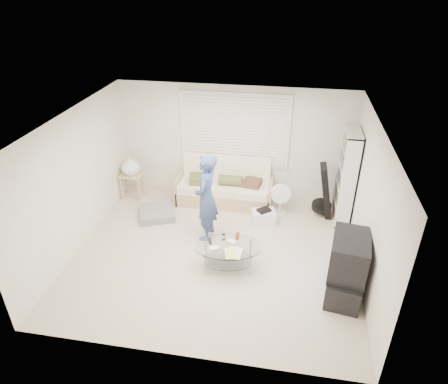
% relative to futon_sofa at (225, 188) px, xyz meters
% --- Properties ---
extents(ground, '(5.00, 5.00, 0.00)m').
position_rel_futon_sofa_xyz_m(ground, '(0.15, -1.87, -0.33)').
color(ground, '#C1AF96').
rests_on(ground, ground).
extents(room_shell, '(5.02, 4.52, 2.51)m').
position_rel_futon_sofa_xyz_m(room_shell, '(0.15, -1.39, 1.30)').
color(room_shell, white).
rests_on(room_shell, ground).
extents(window_blinds, '(2.32, 0.08, 1.62)m').
position_rel_futon_sofa_xyz_m(window_blinds, '(0.15, 0.33, 1.22)').
color(window_blinds, silver).
rests_on(window_blinds, ground).
extents(futon_sofa, '(2.08, 0.84, 1.01)m').
position_rel_futon_sofa_xyz_m(futon_sofa, '(0.00, 0.00, 0.00)').
color(futon_sofa, '#A6815E').
rests_on(futon_sofa, ground).
extents(grey_floor_pillow, '(0.91, 0.91, 0.16)m').
position_rel_futon_sofa_xyz_m(grey_floor_pillow, '(-1.29, -0.86, -0.25)').
color(grey_floor_pillow, slate).
rests_on(grey_floor_pillow, ground).
extents(side_table, '(0.50, 0.40, 1.00)m').
position_rel_futon_sofa_xyz_m(side_table, '(-2.07, -0.15, 0.41)').
color(side_table, '#A6815E').
rests_on(side_table, ground).
extents(bookshelf, '(0.30, 0.80, 1.91)m').
position_rel_futon_sofa_xyz_m(bookshelf, '(2.47, -0.28, 0.62)').
color(bookshelf, white).
rests_on(bookshelf, ground).
extents(guitar_case, '(0.42, 0.42, 1.12)m').
position_rel_futon_sofa_xyz_m(guitar_case, '(2.12, -0.22, 0.17)').
color(guitar_case, black).
rests_on(guitar_case, ground).
extents(floor_fan, '(0.43, 0.28, 0.70)m').
position_rel_futon_sofa_xyz_m(floor_fan, '(1.23, -0.30, 0.08)').
color(floor_fan, white).
rests_on(floor_fan, ground).
extents(storage_bin, '(0.53, 0.43, 0.32)m').
position_rel_futon_sofa_xyz_m(storage_bin, '(0.93, -0.72, -0.19)').
color(storage_bin, white).
rests_on(storage_bin, ground).
extents(tv_unit, '(0.67, 1.05, 1.06)m').
position_rel_futon_sofa_xyz_m(tv_unit, '(2.35, -2.52, 0.18)').
color(tv_unit, black).
rests_on(tv_unit, ground).
extents(coffee_table, '(1.26, 0.91, 0.55)m').
position_rel_futon_sofa_xyz_m(coffee_table, '(0.43, -2.19, 0.01)').
color(coffee_table, silver).
rests_on(coffee_table, ground).
extents(standing_person, '(0.46, 0.66, 1.73)m').
position_rel_futon_sofa_xyz_m(standing_person, '(-0.11, -1.38, 0.53)').
color(standing_person, '#344A70').
rests_on(standing_person, ground).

